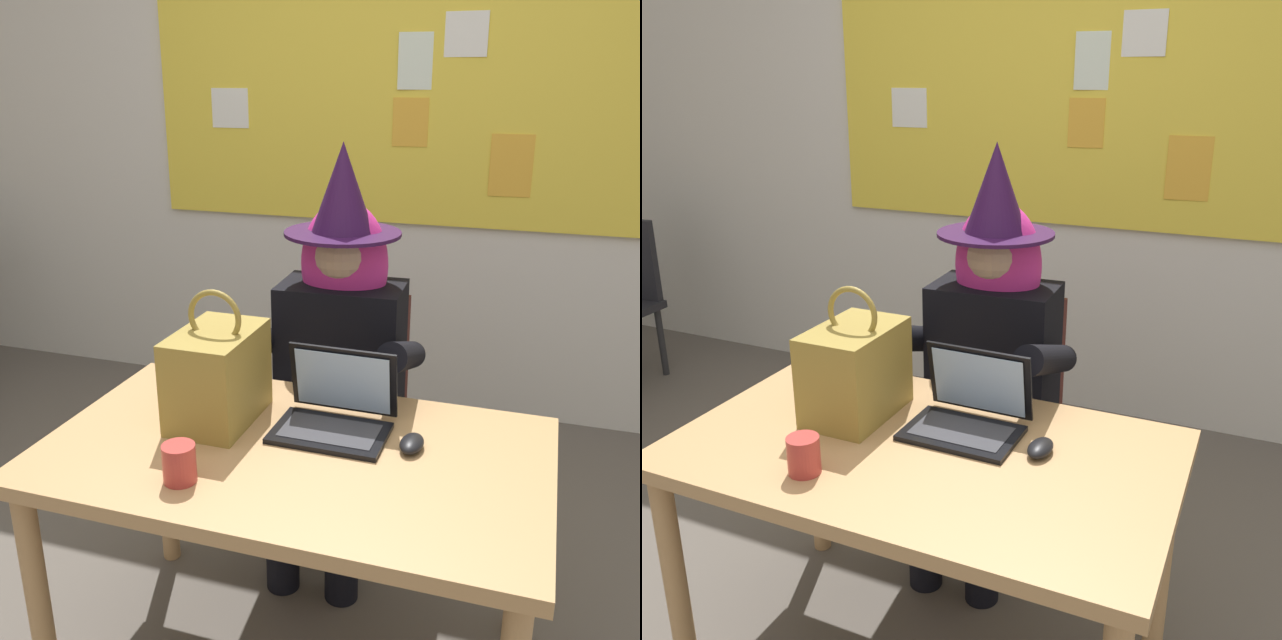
{
  "view_description": "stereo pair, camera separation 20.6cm",
  "coord_description": "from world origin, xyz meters",
  "views": [
    {
      "loc": [
        0.73,
        -1.45,
        1.63
      ],
      "look_at": [
        0.12,
        0.39,
        0.95
      ],
      "focal_mm": 39.67,
      "sensor_mm": 36.0,
      "label": 1
    },
    {
      "loc": [
        0.92,
        -1.38,
        1.63
      ],
      "look_at": [
        0.12,
        0.39,
        0.95
      ],
      "focal_mm": 39.67,
      "sensor_mm": 36.0,
      "label": 2
    }
  ],
  "objects": [
    {
      "name": "person_costumed",
      "position": [
        0.09,
        0.69,
        0.78
      ],
      "size": [
        0.61,
        0.67,
        1.43
      ],
      "rotation": [
        0.0,
        0.0,
        -1.53
      ],
      "color": "black",
      "rests_on": "ground"
    },
    {
      "name": "wall_back_bulletin",
      "position": [
        0.0,
        1.93,
        1.43
      ],
      "size": [
        6.54,
        2.05,
        2.85
      ],
      "color": "silver",
      "rests_on": "ground"
    },
    {
      "name": "computer_mouse",
      "position": [
        0.45,
        0.15,
        0.73
      ],
      "size": [
        0.06,
        0.11,
        0.03
      ],
      "primitive_type": "ellipsoid",
      "rotation": [
        0.0,
        0.0,
        -0.04
      ],
      "color": "black",
      "rests_on": "desk_main"
    },
    {
      "name": "laptop",
      "position": [
        0.23,
        0.2,
        0.76
      ],
      "size": [
        0.31,
        0.25,
        0.21
      ],
      "rotation": [
        0.0,
        0.0,
        -0.01
      ],
      "color": "black",
      "rests_on": "desk_main"
    },
    {
      "name": "desk_main",
      "position": [
        0.16,
        0.06,
        0.63
      ],
      "size": [
        1.3,
        0.78,
        0.71
      ],
      "rotation": [
        0.0,
        0.0,
        0.0
      ],
      "color": "tan",
      "rests_on": "ground"
    },
    {
      "name": "handbag",
      "position": [
        -0.1,
        0.15,
        0.85
      ],
      "size": [
        0.2,
        0.3,
        0.38
      ],
      "rotation": [
        0.0,
        0.0,
        -0.02
      ],
      "color": "olive",
      "rests_on": "desk_main"
    },
    {
      "name": "chair_at_desk",
      "position": [
        0.09,
        0.81,
        0.5
      ],
      "size": [
        0.45,
        0.45,
        0.89
      ],
      "rotation": [
        0.0,
        0.0,
        -1.66
      ],
      "color": "#4C1E19",
      "rests_on": "ground"
    },
    {
      "name": "coffee_mug",
      "position": [
        -0.04,
        -0.17,
        0.76
      ],
      "size": [
        0.08,
        0.08,
        0.09
      ],
      "primitive_type": "cylinder",
      "color": "#B23833",
      "rests_on": "desk_main"
    }
  ]
}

